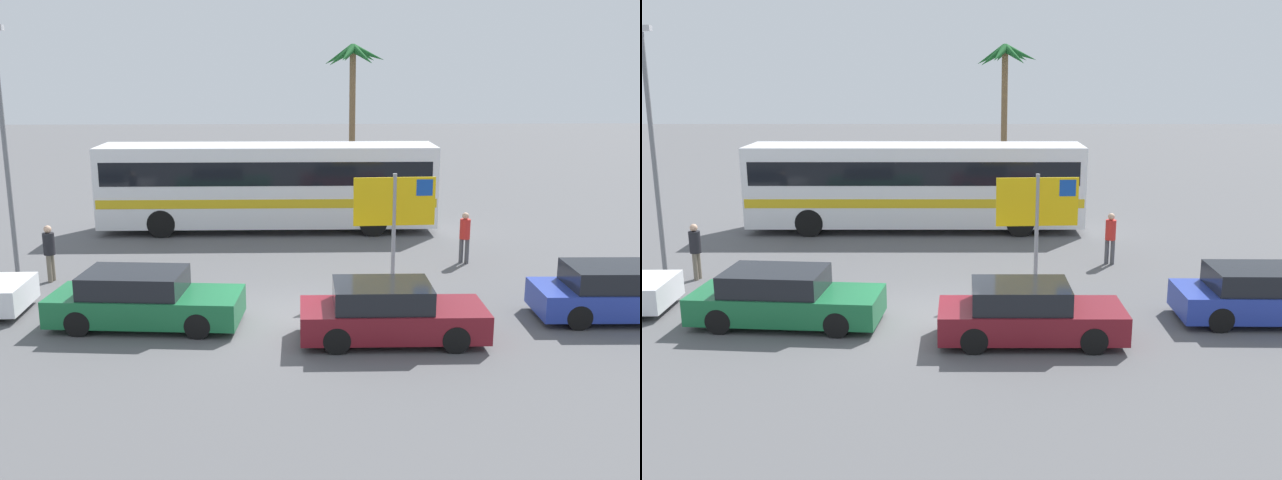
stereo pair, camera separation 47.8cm
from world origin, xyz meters
The scene contains 10 objects.
ground centered at (0.00, 0.00, 0.00)m, with size 120.00×120.00×0.00m, color #565659.
bus_front_coach centered at (-0.88, 9.59, 1.78)m, with size 12.19×2.45×3.17m.
ferry_sign centered at (2.87, 2.17, 2.33)m, with size 2.20×0.18×3.20m.
car_blue centered at (8.01, -0.29, 0.64)m, with size 4.24×1.76×1.32m.
car_green centered at (-3.38, -0.48, 0.64)m, with size 4.55×2.05×1.32m.
car_maroon centered at (2.28, -1.58, 0.63)m, with size 4.10×1.67×1.32m.
pedestrian_by_bus centered at (5.37, 4.80, 0.94)m, with size 0.32×0.32×1.60m.
pedestrian_crossing_lot centered at (-6.77, 3.16, 0.95)m, with size 0.32×0.32×1.63m.
lamp_post_right_side centered at (-8.08, 4.05, 3.86)m, with size 0.56×0.20×7.07m.
palm_tree_seaside centered at (3.00, 20.77, 5.78)m, with size 3.26×3.28×7.07m.
Camera 1 is at (0.34, -16.52, 5.96)m, focal length 40.15 mm.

